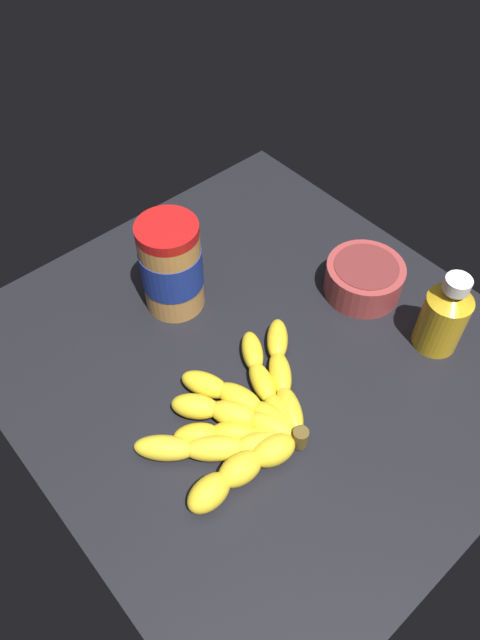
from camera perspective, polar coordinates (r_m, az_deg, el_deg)
ground_plane at (r=84.52cm, az=1.79°, el=-3.99°), size 71.42×66.75×3.79cm
banana_bunch at (r=75.29cm, az=0.33°, el=-9.67°), size 19.85×29.51×3.75cm
peanut_butter_jar at (r=84.06cm, az=-6.74°, el=5.24°), size 9.00×9.00×15.19cm
honey_bottle at (r=84.30cm, az=19.37°, el=0.44°), size 6.35×6.35×13.05cm
small_bowl at (r=90.45cm, az=12.03°, el=4.04°), size 11.81×11.81×5.38cm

